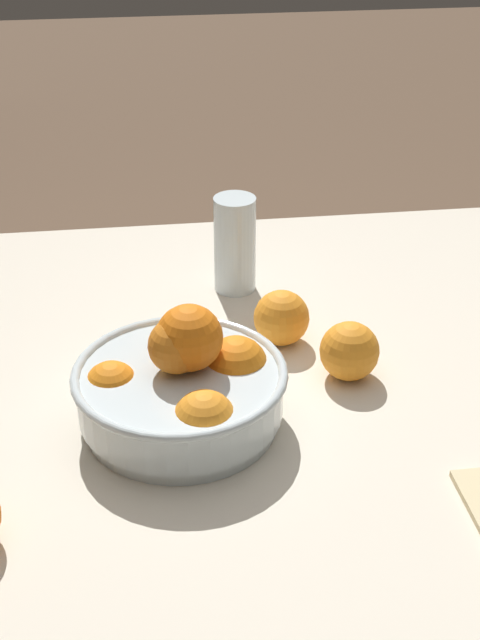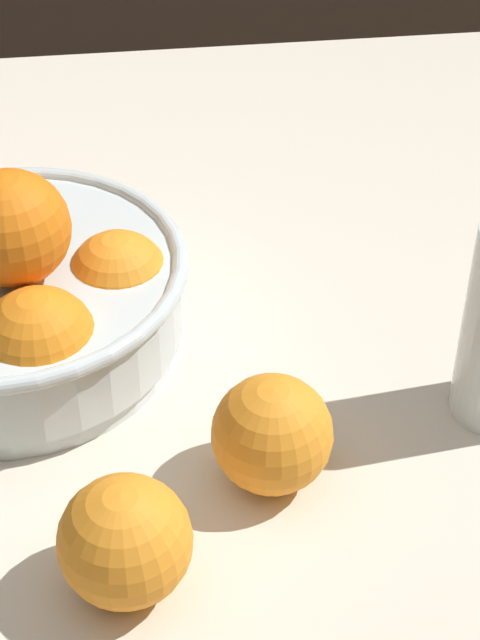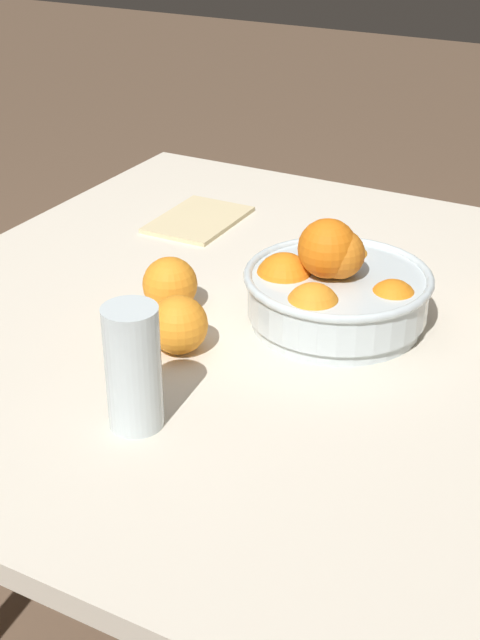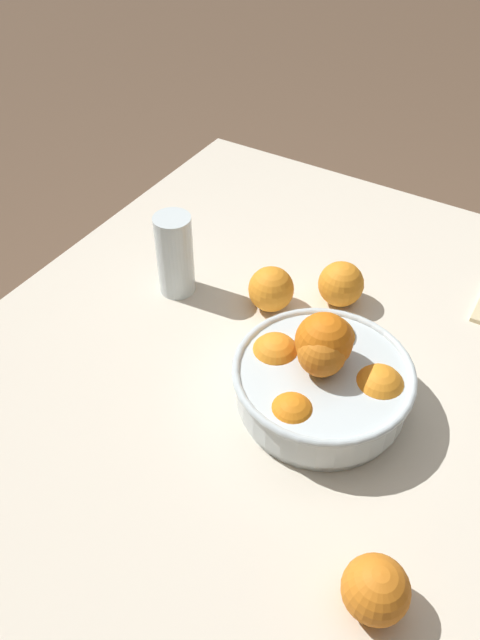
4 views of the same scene
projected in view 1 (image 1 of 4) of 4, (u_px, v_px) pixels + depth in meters
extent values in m
cube|color=beige|center=(236.00, 416.00, 1.15)|extent=(1.14, 1.14, 0.03)
cylinder|color=#936B47|center=(450.00, 400.00, 1.84)|extent=(0.05, 0.05, 0.75)
cylinder|color=silver|center=(181.00, 416.00, 1.11)|extent=(0.24, 0.24, 0.02)
cylinder|color=silver|center=(180.00, 392.00, 1.09)|extent=(0.25, 0.25, 0.06)
torus|color=silver|center=(180.00, 373.00, 1.08)|extent=(0.26, 0.26, 0.01)
sphere|color=orange|center=(177.00, 350.00, 1.16)|extent=(0.08, 0.08, 0.08)
sphere|color=orange|center=(112.00, 389.00, 1.09)|extent=(0.07, 0.07, 0.07)
sphere|color=orange|center=(205.00, 422.00, 1.02)|extent=(0.08, 0.08, 0.08)
sphere|color=orange|center=(238.00, 369.00, 1.11)|extent=(0.08, 0.08, 0.08)
sphere|color=orange|center=(189.00, 338.00, 1.07)|extent=(0.08, 0.08, 0.08)
sphere|color=orange|center=(176.00, 346.00, 1.06)|extent=(0.07, 0.07, 0.07)
cylinder|color=#F4A314|center=(235.00, 258.00, 1.39)|extent=(0.06, 0.06, 0.11)
cylinder|color=silver|center=(235.00, 244.00, 1.38)|extent=(0.07, 0.07, 0.15)
sphere|color=orange|center=(349.00, 351.00, 1.18)|extent=(0.08, 0.08, 0.08)
sphere|color=orange|center=(281.00, 318.00, 1.26)|extent=(0.08, 0.08, 0.08)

